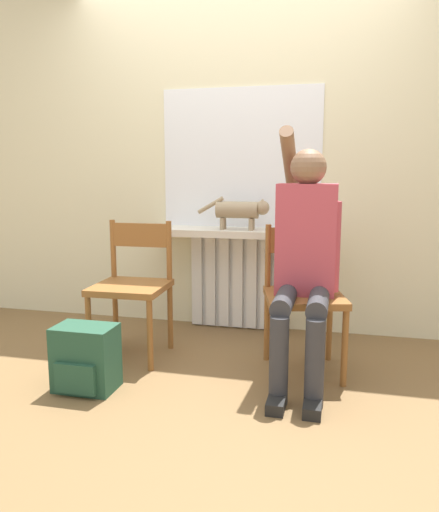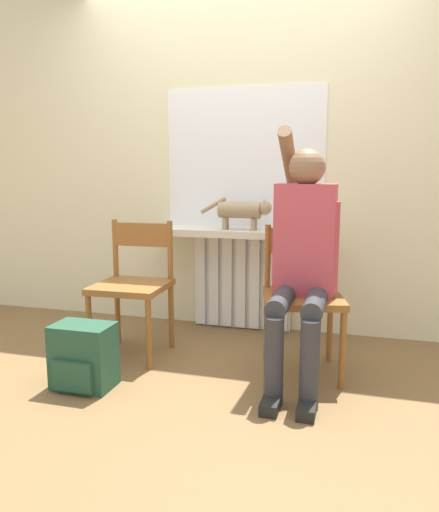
# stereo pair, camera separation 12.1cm
# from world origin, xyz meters

# --- Properties ---
(ground_plane) EXTENTS (12.00, 12.00, 0.00)m
(ground_plane) POSITION_xyz_m (0.00, 0.00, 0.00)
(ground_plane) COLOR brown
(wall_with_window) EXTENTS (7.00, 0.06, 2.70)m
(wall_with_window) POSITION_xyz_m (0.00, 1.23, 1.35)
(wall_with_window) COLOR beige
(wall_with_window) RESTS_ON ground_plane
(radiator) EXTENTS (0.74, 0.08, 0.72)m
(radiator) POSITION_xyz_m (-0.00, 1.15, 0.36)
(radiator) COLOR white
(radiator) RESTS_ON ground_plane
(windowsill) EXTENTS (1.23, 0.32, 0.05)m
(windowsill) POSITION_xyz_m (0.00, 1.04, 0.75)
(windowsill) COLOR silver
(windowsill) RESTS_ON radiator
(window_glass) EXTENTS (1.18, 0.01, 1.02)m
(window_glass) POSITION_xyz_m (0.00, 1.20, 1.28)
(window_glass) COLOR white
(window_glass) RESTS_ON windowsill
(chair_left) EXTENTS (0.46, 0.46, 0.87)m
(chair_left) POSITION_xyz_m (-0.55, 0.43, 0.47)
(chair_left) COLOR brown
(chair_left) RESTS_ON ground_plane
(chair_right) EXTENTS (0.54, 0.54, 0.87)m
(chair_right) POSITION_xyz_m (0.54, 0.42, 0.47)
(chair_right) COLOR brown
(chair_right) RESTS_ON ground_plane
(person) EXTENTS (0.36, 1.01, 1.44)m
(person) POSITION_xyz_m (0.55, 0.31, 0.73)
(person) COLOR #333338
(person) RESTS_ON ground_plane
(cat) EXTENTS (0.52, 0.12, 0.24)m
(cat) POSITION_xyz_m (0.05, 0.99, 0.92)
(cat) COLOR #9E896B
(cat) RESTS_ON windowsill
(backpack) EXTENTS (0.33, 0.25, 0.36)m
(backpack) POSITION_xyz_m (-0.59, -0.14, 0.18)
(backpack) COLOR #234C38
(backpack) RESTS_ON ground_plane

